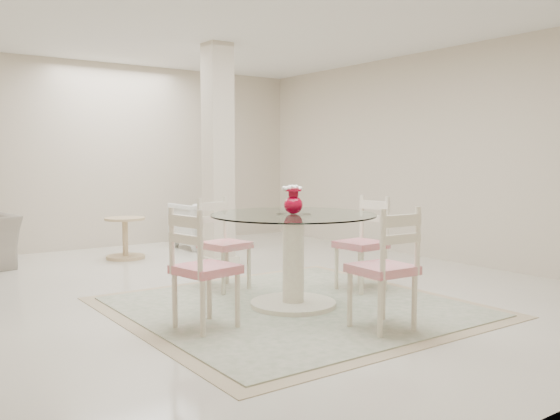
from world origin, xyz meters
TOP-DOWN VIEW (x-y plane):
  - ground at (0.00, 0.00)m, footprint 7.00×7.00m
  - room_shell at (0.00, 0.00)m, footprint 6.02×7.02m
  - column at (0.50, 1.30)m, footprint 0.30×0.30m
  - area_rug at (-0.04, -0.98)m, footprint 2.90×2.90m
  - dining_table at (-0.04, -0.98)m, footprint 1.44×1.44m
  - red_vase at (-0.04, -0.97)m, footprint 0.19×0.17m
  - dining_chair_east at (0.96, -0.83)m, footprint 0.44×0.44m
  - dining_chair_north at (-0.20, 0.03)m, footprint 0.47×0.47m
  - dining_chair_west at (-1.05, -1.13)m, footprint 0.49×0.49m
  - dining_chair_south at (0.10, -1.98)m, footprint 0.44×0.44m
  - armchair_white at (0.96, 2.64)m, footprint 0.75×0.77m
  - side_table at (-0.30, 2.36)m, footprint 0.52×0.52m

SIDE VIEW (x-z plane):
  - ground at x=0.00m, z-range 0.00..0.00m
  - area_rug at x=-0.04m, z-range 0.00..0.02m
  - side_table at x=-0.30m, z-range -0.02..0.52m
  - armchair_white at x=0.96m, z-range 0.00..0.68m
  - dining_table at x=-0.04m, z-range 0.01..0.84m
  - dining_chair_north at x=-0.20m, z-range 0.03..1.04m
  - dining_chair_east at x=0.96m, z-range 0.03..1.06m
  - dining_chair_west at x=-1.05m, z-range 0.03..1.07m
  - dining_chair_south at x=0.10m, z-range 0.03..1.08m
  - red_vase at x=-0.04m, z-range 0.82..1.07m
  - column at x=0.50m, z-range 0.00..2.70m
  - room_shell at x=0.00m, z-range 0.50..3.21m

